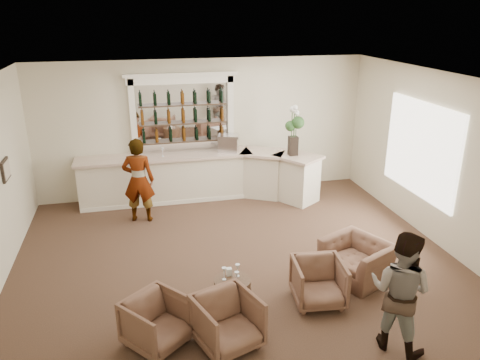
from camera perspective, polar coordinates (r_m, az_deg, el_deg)
The scene contains 19 objects.
ground at distance 8.86m, azimuth -0.59°, elevation -9.46°, with size 8.00×8.00×0.00m, color brown.
room_shell at distance 8.67m, azimuth -0.62°, elevation 6.56°, with size 8.04×7.02×3.32m.
bar_counter at distance 11.28m, azimuth -4.74°, elevation 0.39°, with size 5.72×1.80×1.14m.
back_bar_alcove at distance 11.24m, azimuth -6.99°, elevation 7.96°, with size 2.64×0.25×3.00m.
cocktail_table at distance 7.41m, azimuth -0.93°, elevation -13.70°, with size 0.57×0.57×0.50m, color brown.
sommelier at distance 10.23m, azimuth -12.26°, elevation -0.04°, with size 0.68×0.44×1.86m, color gray.
guest at distance 6.70m, azimuth 18.93°, elevation -12.72°, with size 0.84×0.65×1.73m, color gray.
armchair_left at distance 6.77m, azimuth -10.07°, elevation -16.68°, with size 0.76×0.78×0.71m, color brown.
armchair_center at distance 6.65m, azimuth -1.56°, elevation -16.89°, with size 0.80×0.82×0.75m, color brown.
armchair_right at distance 7.58m, azimuth 9.56°, elevation -12.19°, with size 0.77×0.79×0.72m, color brown.
armchair_far at distance 8.35m, azimuth 14.05°, elevation -9.42°, with size 1.05×0.92×0.68m, color brown.
espresso_machine at distance 11.26m, azimuth -1.45°, elevation 4.52°, with size 0.47×0.39×0.41m, color silver.
flower_vase at distance 10.91m, azimuth 6.57°, elevation 6.40°, with size 0.31×0.31×1.18m.
wine_glass_bar_left at distance 11.03m, azimuth -9.42°, elevation 3.38°, with size 0.07×0.07×0.21m, color white, non-canonical shape.
wine_glass_bar_right at distance 11.27m, azimuth -1.20°, elevation 4.02°, with size 0.07×0.07×0.21m, color white, non-canonical shape.
wine_glass_tbl_a at distance 7.22m, azimuth -1.95°, elevation -11.35°, with size 0.07×0.07×0.21m, color white, non-canonical shape.
wine_glass_tbl_b at distance 7.30m, azimuth -0.30°, elevation -10.95°, with size 0.07×0.07×0.21m, color white, non-canonical shape.
wine_glass_tbl_c at distance 7.12m, azimuth -0.40°, elevation -11.86°, with size 0.07×0.07×0.21m, color white, non-canonical shape.
napkin_holder at distance 7.36m, azimuth -1.34°, elevation -11.12°, with size 0.08×0.08×0.12m, color silver.
Camera 1 is at (-1.67, -7.52, 4.38)m, focal length 35.00 mm.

